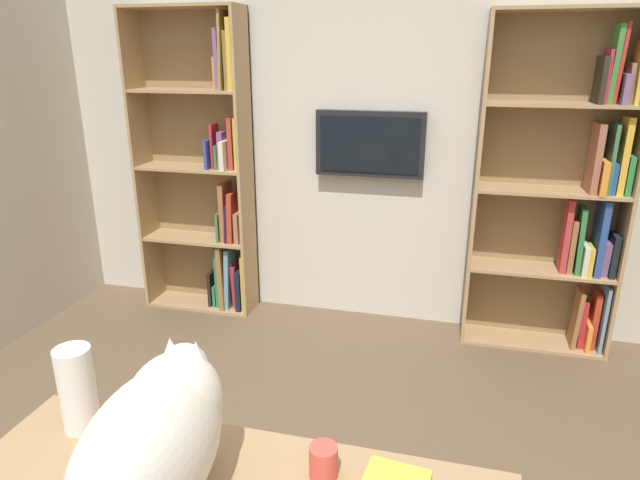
{
  "coord_description": "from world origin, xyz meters",
  "views": [
    {
      "loc": [
        -0.63,
        1.5,
        1.86
      ],
      "look_at": [
        0.01,
        -1.03,
        0.96
      ],
      "focal_mm": 30.68,
      "sensor_mm": 36.0,
      "label": 1
    }
  ],
  "objects": [
    {
      "name": "bookshelf_left",
      "position": [
        -1.32,
        -2.06,
        1.05
      ],
      "size": [
        0.91,
        0.28,
        2.11
      ],
      "color": "tan",
      "rests_on": "ground"
    },
    {
      "name": "cat",
      "position": [
        0.04,
        0.5,
        0.95
      ],
      "size": [
        0.32,
        0.69,
        0.39
      ],
      "color": "silver",
      "rests_on": "desk"
    },
    {
      "name": "coffee_mug",
      "position": [
        -0.34,
        0.31,
        0.79
      ],
      "size": [
        0.08,
        0.08,
        0.1
      ],
      "primitive_type": "cylinder",
      "color": "#D84C3F",
      "rests_on": "desk"
    },
    {
      "name": "bookshelf_right",
      "position": [
        1.1,
        -2.06,
        1.0
      ],
      "size": [
        0.83,
        0.28,
        2.16
      ],
      "color": "tan",
      "rests_on": "ground"
    },
    {
      "name": "wall_back",
      "position": [
        0.0,
        -2.23,
        1.35
      ],
      "size": [
        4.52,
        0.06,
        2.7
      ],
      "primitive_type": "cube",
      "color": "beige",
      "rests_on": "ground"
    },
    {
      "name": "paper_towel_roll",
      "position": [
        0.44,
        0.29,
        0.88
      ],
      "size": [
        0.11,
        0.11,
        0.28
      ],
      "primitive_type": "cylinder",
      "color": "white",
      "rests_on": "desk"
    },
    {
      "name": "wall_mounted_tv",
      "position": [
        -0.05,
        -2.15,
        1.28
      ],
      "size": [
        0.74,
        0.07,
        0.44
      ],
      "color": "black"
    }
  ]
}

